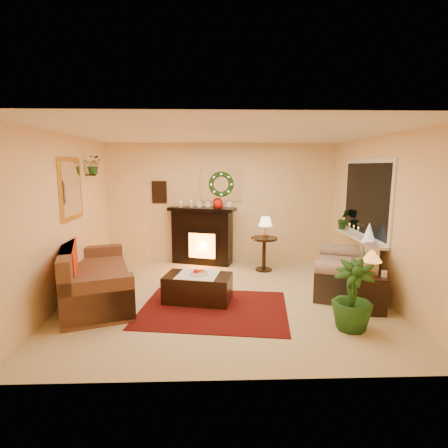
{
  "coord_description": "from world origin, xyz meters",
  "views": [
    {
      "loc": [
        -0.19,
        -5.43,
        2.11
      ],
      "look_at": [
        0.0,
        0.35,
        1.15
      ],
      "focal_mm": 28.0,
      "sensor_mm": 36.0,
      "label": 1
    }
  ],
  "objects_px": {
    "fireplace": "(202,238)",
    "end_table_square": "(368,293)",
    "loveseat": "(345,266)",
    "sofa": "(96,273)",
    "coffee_table": "(198,289)",
    "side_table_round": "(264,255)"
  },
  "relations": [
    {
      "from": "fireplace",
      "to": "end_table_square",
      "type": "height_order",
      "value": "fireplace"
    },
    {
      "from": "fireplace",
      "to": "loveseat",
      "type": "distance_m",
      "value": 3.06
    },
    {
      "from": "fireplace",
      "to": "loveseat",
      "type": "xyz_separation_m",
      "value": [
        2.48,
        -1.79,
        -0.13
      ]
    },
    {
      "from": "sofa",
      "to": "coffee_table",
      "type": "xyz_separation_m",
      "value": [
        1.61,
        -0.14,
        -0.22
      ]
    },
    {
      "from": "end_table_square",
      "to": "coffee_table",
      "type": "xyz_separation_m",
      "value": [
        -2.5,
        0.45,
        -0.06
      ]
    },
    {
      "from": "side_table_round",
      "to": "end_table_square",
      "type": "xyz_separation_m",
      "value": [
        1.22,
        -2.07,
        -0.05
      ]
    },
    {
      "from": "end_table_square",
      "to": "sofa",
      "type": "bearing_deg",
      "value": 171.89
    },
    {
      "from": "side_table_round",
      "to": "loveseat",
      "type": "bearing_deg",
      "value": -44.72
    },
    {
      "from": "fireplace",
      "to": "end_table_square",
      "type": "bearing_deg",
      "value": -29.8
    },
    {
      "from": "sofa",
      "to": "end_table_square",
      "type": "distance_m",
      "value": 4.16
    },
    {
      "from": "sofa",
      "to": "loveseat",
      "type": "relative_size",
      "value": 1.38
    },
    {
      "from": "loveseat",
      "to": "coffee_table",
      "type": "xyz_separation_m",
      "value": [
        -2.49,
        -0.42,
        -0.21
      ]
    },
    {
      "from": "side_table_round",
      "to": "end_table_square",
      "type": "distance_m",
      "value": 2.41
    },
    {
      "from": "loveseat",
      "to": "side_table_round",
      "type": "height_order",
      "value": "loveseat"
    },
    {
      "from": "coffee_table",
      "to": "sofa",
      "type": "bearing_deg",
      "value": -172.68
    },
    {
      "from": "fireplace",
      "to": "side_table_round",
      "type": "xyz_separation_m",
      "value": [
        1.27,
        -0.59,
        -0.23
      ]
    },
    {
      "from": "fireplace",
      "to": "side_table_round",
      "type": "bearing_deg",
      "value": -7.92
    },
    {
      "from": "side_table_round",
      "to": "coffee_table",
      "type": "bearing_deg",
      "value": -128.27
    },
    {
      "from": "side_table_round",
      "to": "coffee_table",
      "type": "height_order",
      "value": "side_table_round"
    },
    {
      "from": "sofa",
      "to": "end_table_square",
      "type": "xyz_separation_m",
      "value": [
        4.12,
        -0.59,
        -0.16
      ]
    },
    {
      "from": "loveseat",
      "to": "coffee_table",
      "type": "bearing_deg",
      "value": -149.62
    },
    {
      "from": "fireplace",
      "to": "sofa",
      "type": "bearing_deg",
      "value": -110.97
    }
  ]
}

